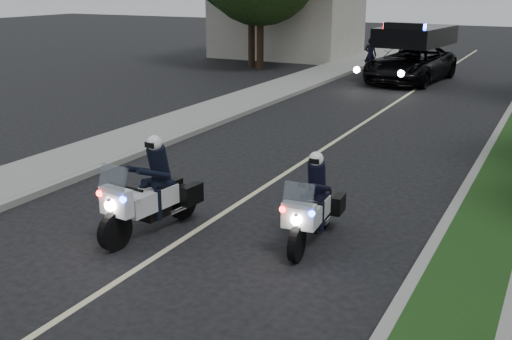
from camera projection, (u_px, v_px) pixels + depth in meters
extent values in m
plane|color=black|center=(196.00, 231.00, 11.28)|extent=(120.00, 120.00, 0.00)
cube|color=gray|center=(496.00, 136.00, 17.95)|extent=(0.20, 60.00, 0.15)
cube|color=gray|center=(251.00, 110.00, 21.54)|extent=(0.20, 60.00, 0.15)
cube|color=gray|center=(224.00, 107.00, 22.02)|extent=(2.00, 60.00, 0.16)
cube|color=#BFB78C|center=(362.00, 124.00, 19.77)|extent=(0.12, 50.00, 0.01)
imported|color=black|center=(409.00, 82.00, 28.14)|extent=(3.44, 6.27, 2.91)
imported|color=black|center=(369.00, 76.00, 29.71)|extent=(0.61, 1.60, 0.83)
imported|color=black|center=(369.00, 76.00, 29.71)|extent=(0.64, 0.47, 1.66)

